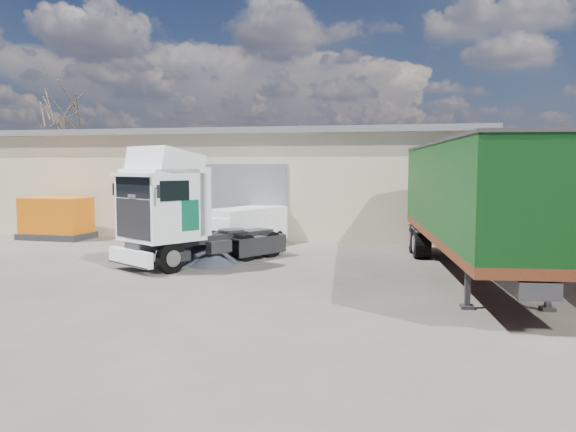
% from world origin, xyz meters
% --- Properties ---
extents(ground, '(120.00, 120.00, 0.00)m').
position_xyz_m(ground, '(0.00, 0.00, 0.00)').
color(ground, black).
rests_on(ground, ground).
extents(warehouse, '(30.60, 12.60, 5.42)m').
position_xyz_m(warehouse, '(-6.00, 16.00, 2.66)').
color(warehouse, '#C1B794').
rests_on(warehouse, ground).
extents(bare_tree, '(4.00, 4.00, 9.60)m').
position_xyz_m(bare_tree, '(-18.00, 20.00, 7.92)').
color(bare_tree, '#382B21').
rests_on(bare_tree, ground).
extents(tractor_unit, '(5.22, 6.36, 4.15)m').
position_xyz_m(tractor_unit, '(-2.39, 3.07, 1.74)').
color(tractor_unit, black).
rests_on(tractor_unit, ground).
extents(box_trailer, '(3.93, 12.90, 4.22)m').
position_xyz_m(box_trailer, '(7.37, 2.91, 2.57)').
color(box_trailer, '#2D2D30').
rests_on(box_trailer, ground).
extents(panel_van, '(3.10, 4.39, 1.67)m').
position_xyz_m(panel_van, '(-1.57, 8.13, 0.86)').
color(panel_van, black).
rests_on(panel_van, ground).
extents(orange_skip, '(3.28, 2.13, 2.00)m').
position_xyz_m(orange_skip, '(-11.07, 8.70, 0.87)').
color(orange_skip, '#2D2D30').
rests_on(orange_skip, ground).
extents(gravel_heap, '(5.68, 5.68, 0.93)m').
position_xyz_m(gravel_heap, '(-2.57, 4.65, 0.43)').
color(gravel_heap, black).
rests_on(gravel_heap, ground).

